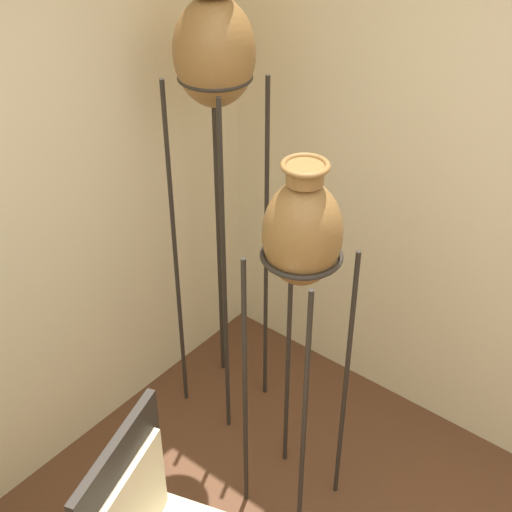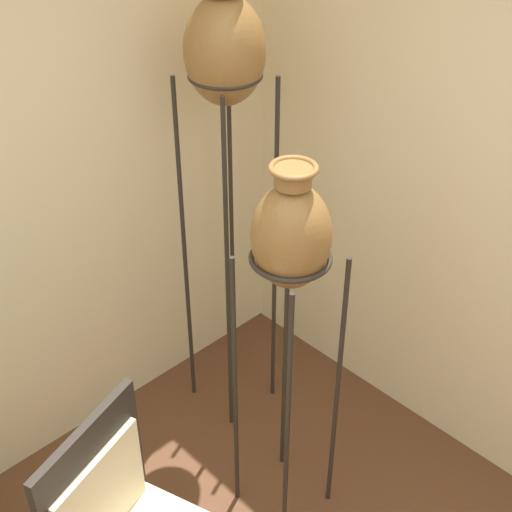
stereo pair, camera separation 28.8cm
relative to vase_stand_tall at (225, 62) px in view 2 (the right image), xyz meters
name	(u,v)px [view 2 (the right image)]	position (x,y,z in m)	size (l,w,h in m)	color
vase_stand_tall	(225,62)	(0.00, 0.00, 0.00)	(0.32, 0.32, 2.14)	#28231E
vase_stand_medium	(291,245)	(-0.29, -0.64, -0.42)	(0.31, 0.31, 1.68)	#28231E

